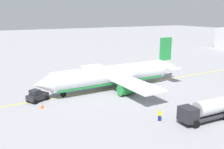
% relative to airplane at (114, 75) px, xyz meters
% --- Properties ---
extents(ground_plane, '(400.00, 400.00, 0.00)m').
position_rel_airplane_xyz_m(ground_plane, '(0.46, 0.01, -2.77)').
color(ground_plane, '#939399').
extents(airplane, '(33.16, 26.35, 9.89)m').
position_rel_airplane_xyz_m(airplane, '(0.00, 0.00, 0.00)').
color(airplane, white).
rests_on(airplane, ground).
extents(fuel_tanker, '(9.63, 3.06, 3.15)m').
position_rel_airplane_xyz_m(fuel_tanker, '(-4.22, 20.61, -1.06)').
color(fuel_tanker, '#2D2D33').
rests_on(fuel_tanker, ground).
extents(pushback_tug, '(4.12, 3.61, 2.20)m').
position_rel_airplane_xyz_m(pushback_tug, '(15.86, 0.58, -1.76)').
color(pushback_tug, '#232328').
rests_on(pushback_tug, ground).
extents(refueling_worker, '(0.63, 0.60, 1.71)m').
position_rel_airplane_xyz_m(refueling_worker, '(1.94, 17.47, -1.95)').
color(refueling_worker, navy).
rests_on(refueling_worker, ground).
extents(safety_cone_nose, '(0.51, 0.51, 0.57)m').
position_rel_airplane_xyz_m(safety_cone_nose, '(12.72, -5.06, -2.49)').
color(safety_cone_nose, '#F2590F').
rests_on(safety_cone_nose, ground).
extents(safety_cone_wingtip, '(0.61, 0.61, 0.67)m').
position_rel_airplane_xyz_m(safety_cone_wingtip, '(15.86, 4.36, -2.43)').
color(safety_cone_wingtip, '#F2590F').
rests_on(safety_cone_wingtip, ground).
extents(taxi_line_marking, '(88.32, 2.72, 0.01)m').
position_rel_airplane_xyz_m(taxi_line_marking, '(0.46, 0.01, -2.76)').
color(taxi_line_marking, yellow).
rests_on(taxi_line_marking, ground).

